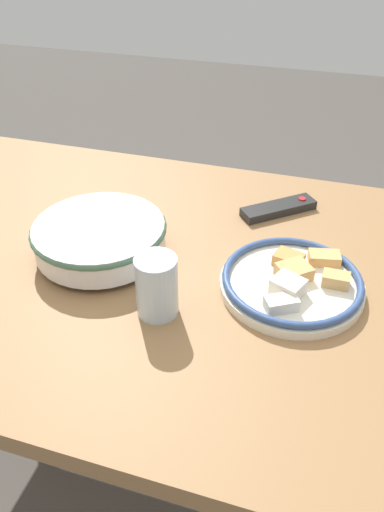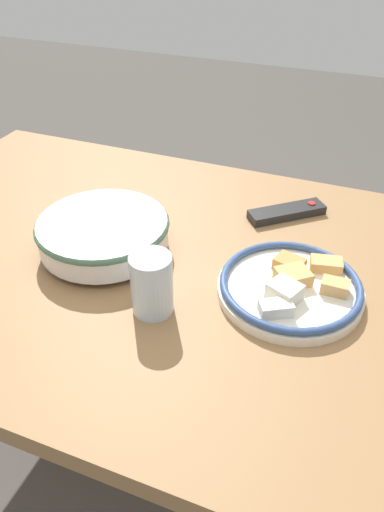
% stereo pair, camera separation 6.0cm
% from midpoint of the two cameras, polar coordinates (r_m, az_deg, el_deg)
% --- Properties ---
extents(ground_plane, '(8.00, 8.00, 0.00)m').
position_cam_midpoint_polar(ground_plane, '(1.56, -4.09, -22.38)').
color(ground_plane, '#4C4742').
extents(dining_table, '(1.37, 0.88, 0.73)m').
position_cam_midpoint_polar(dining_table, '(1.06, -5.58, -3.95)').
color(dining_table, olive).
rests_on(dining_table, ground_plane).
extents(noodle_bowl, '(0.27, 0.27, 0.07)m').
position_cam_midpoint_polar(noodle_bowl, '(1.02, -12.16, 2.15)').
color(noodle_bowl, silver).
rests_on(noodle_bowl, dining_table).
extents(food_plate, '(0.27, 0.27, 0.05)m').
position_cam_midpoint_polar(food_plate, '(0.93, 9.61, -2.96)').
color(food_plate, silver).
rests_on(food_plate, dining_table).
extents(tv_remote, '(0.17, 0.15, 0.02)m').
position_cam_midpoint_polar(tv_remote, '(1.16, 8.41, 5.37)').
color(tv_remote, black).
rests_on(tv_remote, dining_table).
extents(drinking_glass, '(0.07, 0.07, 0.11)m').
position_cam_midpoint_polar(drinking_glass, '(0.86, -6.07, -3.49)').
color(drinking_glass, silver).
rests_on(drinking_glass, dining_table).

